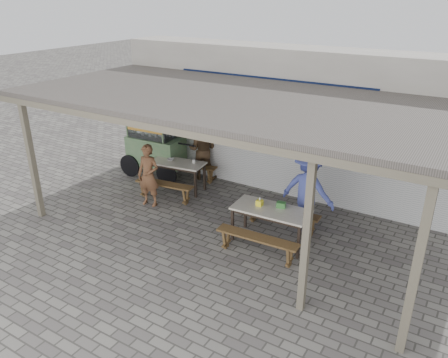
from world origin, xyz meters
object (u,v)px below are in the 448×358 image
table_right (271,212)px  tissue_box (260,203)px  vendor_cart (155,143)px  patron_right_table (308,190)px  donation_box (281,205)px  bench_right_street (257,241)px  condiment_jar (194,161)px  bench_left_wall (190,168)px  bench_left_street (164,187)px  bench_right_wall (282,214)px  patron_street_side (149,176)px  patron_wall_side (202,150)px  table_left (178,165)px  condiment_bowl (171,160)px

table_right → tissue_box: tissue_box is taller
table_right → vendor_cart: vendor_cart is taller
patron_right_table → donation_box: bearing=74.9°
bench_right_street → condiment_jar: bearing=143.1°
vendor_cart → table_right: bearing=-23.2°
bench_right_street → donation_box: (0.11, 0.78, 0.47)m
bench_left_wall → table_right: (3.23, -1.77, 0.34)m
bench_left_street → bench_right_street: 3.24m
bench_right_street → bench_right_wall: bearing=90.0°
bench_left_street → condiment_jar: bearing=63.5°
patron_street_side → tissue_box: (2.92, -0.04, 0.06)m
patron_right_table → bench_right_street: bearing=80.2°
patron_wall_side → bench_right_street: bearing=119.0°
patron_street_side → donation_box: (3.33, 0.11, 0.06)m
patron_street_side → patron_wall_side: (0.16, 2.00, 0.07)m
bench_left_street → patron_right_table: 3.52m
bench_left_wall → bench_right_street: size_ratio=0.91×
table_left → condiment_bowl: size_ratio=8.30×
vendor_cart → bench_right_street: bearing=-30.2°
table_left → vendor_cart: (-1.09, 0.44, 0.28)m
table_left → tissue_box: 3.07m
donation_box → condiment_jar: bearing=158.9°
bench_right_street → tissue_box: (-0.29, 0.64, 0.47)m
bench_right_street → patron_wall_side: 4.09m
bench_left_street → bench_right_street: bearing=-26.9°
donation_box → condiment_bowl: (-3.50, 0.95, -0.04)m
condiment_bowl → table_left: bearing=-3.3°
patron_wall_side → condiment_bowl: (-0.34, -0.95, -0.04)m
bench_left_street → bench_right_wall: bearing=-4.0°
bench_left_wall → donation_box: donation_box is taller
condiment_jar → patron_right_table: bearing=-6.4°
bench_right_street → condiment_jar: size_ratio=17.50×
vendor_cart → patron_wall_side: 1.31m
table_right → bench_right_street: size_ratio=0.95×
donation_box → condiment_jar: (-2.89, 1.12, -0.01)m
condiment_bowl → patron_wall_side: bearing=70.4°
patron_wall_side → condiment_bowl: size_ratio=9.34×
patron_wall_side → tissue_box: patron_wall_side is taller
bench_left_wall → patron_wall_side: bearing=46.1°
bench_right_street → tissue_box: tissue_box is taller
bench_right_wall → condiment_bowl: 3.39m
table_right → vendor_cart: bearing=157.5°
tissue_box → donation_box: size_ratio=0.69×
bench_left_wall → bench_right_street: bearing=-44.4°
table_left → patron_wall_side: size_ratio=0.89×
table_right → vendor_cart: size_ratio=0.72×
patron_street_side → patron_wall_side: 2.01m
bench_left_street → donation_box: 3.22m
table_left → table_right: bearing=-27.3°
donation_box → bench_right_wall: bearing=109.5°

